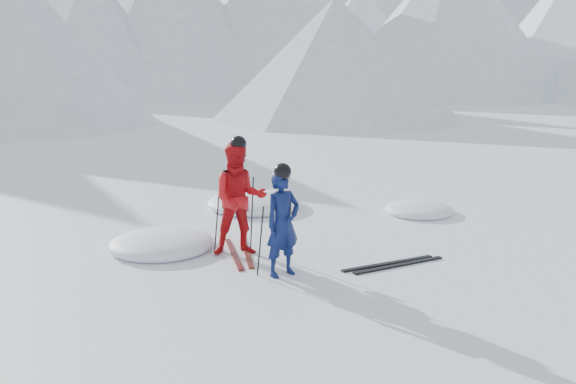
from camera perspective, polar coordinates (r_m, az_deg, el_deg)
ground at (r=10.77m, az=9.83°, el=-5.21°), size 160.00×160.00×0.00m
mountain_range at (r=45.08m, az=-14.02°, el=16.39°), size 106.15×62.94×15.53m
skier_blue at (r=9.11m, az=-0.50°, el=-2.97°), size 0.64×0.46×1.62m
skier_red at (r=10.11m, az=-4.57°, el=-0.67°), size 1.10×0.97×1.89m
pole_blue_left at (r=9.18m, az=-2.60°, el=-4.62°), size 0.11×0.08×1.08m
pole_blue_right at (r=9.51m, az=0.10°, el=-4.00°), size 0.11×0.07×1.08m
pole_red_left at (r=10.29m, az=-6.64°, el=-2.29°), size 0.12×0.10×1.26m
pole_red_right at (r=10.44m, az=-3.39°, el=-2.01°), size 0.12×0.09×1.26m
ski_worn_left at (r=10.31m, az=-5.09°, el=-5.78°), size 0.57×1.66×0.03m
ski_worn_right at (r=10.41m, az=-3.88°, el=-5.59°), size 0.68×1.62×0.03m
ski_loose_a at (r=9.93m, az=9.33°, el=-6.62°), size 1.70×0.20×0.03m
ski_loose_b at (r=9.88m, az=10.34°, el=-6.75°), size 1.70×0.14×0.03m
snow_lumps at (r=12.48m, az=-2.83°, el=-2.61°), size 7.20×3.94×0.46m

